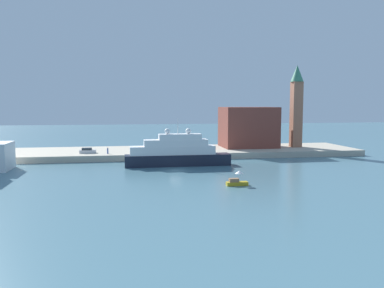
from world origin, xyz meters
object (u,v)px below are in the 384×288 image
parked_car (88,151)px  person_figure (108,151)px  large_yacht (176,153)px  bell_tower (296,102)px  small_motorboat (237,180)px  harbor_building (248,127)px  mooring_bollard (197,151)px

parked_car → person_figure: 5.73m
large_yacht → bell_tower: bearing=27.8°
small_motorboat → person_figure: bearing=122.8°
harbor_building → mooring_bollard: 22.07m
small_motorboat → mooring_bollard: small_motorboat is taller
large_yacht → harbor_building: 33.53m
large_yacht → person_figure: large_yacht is taller
harbor_building → mooring_bollard: (-17.68, -12.00, -5.53)m
person_figure → parked_car: bearing=156.4°
bell_tower → harbor_building: bearing=170.9°
parked_car → person_figure: person_figure is taller
small_motorboat → bell_tower: size_ratio=0.16×
parked_car → small_motorboat: bearing=-53.5°
bell_tower → parked_car: (-59.94, -5.44, -12.66)m
person_figure → harbor_building: bearing=13.8°
parked_car → person_figure: size_ratio=2.53×
small_motorboat → harbor_building: harbor_building is taller
small_motorboat → person_figure: 44.15m
person_figure → mooring_bollard: (23.00, -2.03, -0.37)m
small_motorboat → harbor_building: 50.40m
parked_car → mooring_bollard: (28.25, -4.32, -0.20)m
large_yacht → mooring_bollard: size_ratio=30.78×
small_motorboat → parked_car: bearing=126.5°
parked_car → person_figure: bearing=-23.6°
small_motorboat → mooring_bollard: 35.09m
large_yacht → person_figure: size_ratio=14.77×
bell_tower → person_figure: bell_tower is taller
large_yacht → person_figure: bearing=142.4°
mooring_bollard → bell_tower: bearing=17.1°
harbor_building → small_motorboat: bearing=-109.6°
large_yacht → mooring_bollard: 12.53m
harbor_building → person_figure: bearing=-166.2°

